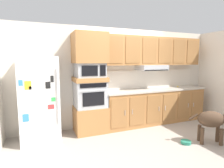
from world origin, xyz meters
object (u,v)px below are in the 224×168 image
object	(u,v)px
built_in_oven	(90,94)
dog	(216,120)
dog_food_bowl	(186,142)
microwave	(90,70)
screwdriver	(178,86)
refrigerator	(39,99)

from	to	relation	value
built_in_oven	dog	size ratio (longest dim) A/B	0.76
built_in_oven	dog_food_bowl	world-z (taller)	built_in_oven
microwave	screwdriver	world-z (taller)	microwave
dog	dog_food_bowl	distance (m)	0.75
screwdriver	dog_food_bowl	bearing A→B (deg)	-125.58
refrigerator	microwave	bearing A→B (deg)	3.51
microwave	dog_food_bowl	world-z (taller)	microwave
microwave	dog_food_bowl	xyz separation A→B (m)	(1.62, -1.38, -1.43)
screwdriver	dog	size ratio (longest dim) A/B	0.18
microwave	screwdriver	size ratio (longest dim) A/B	3.83
built_in_oven	screwdriver	distance (m)	2.65
built_in_oven	screwdriver	world-z (taller)	built_in_oven
refrigerator	dog	xyz separation A→B (m)	(3.27, -1.51, -0.38)
refrigerator	built_in_oven	bearing A→B (deg)	3.52
dog_food_bowl	refrigerator	bearing A→B (deg)	154.29
refrigerator	dog_food_bowl	size ratio (longest dim) A/B	8.80
refrigerator	dog	bearing A→B (deg)	-24.76
screwdriver	dog_food_bowl	size ratio (longest dim) A/B	0.84
microwave	screwdriver	distance (m)	2.70
dog	dog_food_bowl	xyz separation A→B (m)	(-0.55, 0.20, -0.47)
refrigerator	screwdriver	xyz separation A→B (m)	(3.75, 0.13, 0.05)
screwdriver	built_in_oven	bearing A→B (deg)	-178.58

